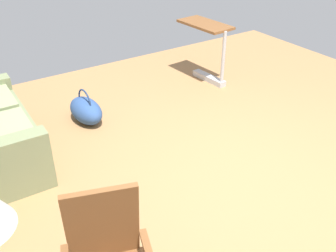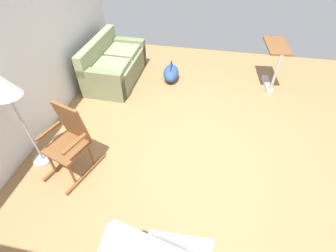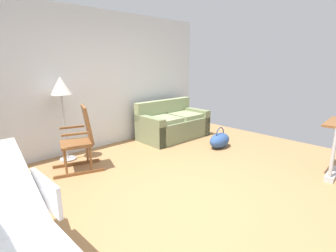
{
  "view_description": "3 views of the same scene",
  "coord_description": "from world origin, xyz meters",
  "px_view_note": "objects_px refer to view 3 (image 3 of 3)",
  "views": [
    {
      "loc": [
        -2.08,
        2.28,
        2.43
      ],
      "look_at": [
        0.15,
        0.81,
        0.83
      ],
      "focal_mm": 41.78,
      "sensor_mm": 36.0,
      "label": 1
    },
    {
      "loc": [
        -2.53,
        0.02,
        2.86
      ],
      "look_at": [
        -0.26,
        0.46,
        0.71
      ],
      "focal_mm": 26.04,
      "sensor_mm": 36.0,
      "label": 2
    },
    {
      "loc": [
        -2.26,
        -2.07,
        1.71
      ],
      "look_at": [
        0.16,
        0.48,
        0.83
      ],
      "focal_mm": 27.17,
      "sensor_mm": 36.0,
      "label": 3
    }
  ],
  "objects_px": {
    "rocking_chair": "(81,140)",
    "couch": "(173,125)",
    "duffel_bag": "(220,140)",
    "floor_lamp": "(61,92)"
  },
  "relations": [
    {
      "from": "floor_lamp",
      "to": "couch",
      "type": "bearing_deg",
      "value": -7.39
    },
    {
      "from": "floor_lamp",
      "to": "duffel_bag",
      "type": "xyz_separation_m",
      "value": [
        2.56,
        -1.48,
        -1.07
      ]
    },
    {
      "from": "couch",
      "to": "rocking_chair",
      "type": "xyz_separation_m",
      "value": [
        -2.35,
        -0.27,
        0.2
      ]
    },
    {
      "from": "floor_lamp",
      "to": "duffel_bag",
      "type": "bearing_deg",
      "value": -30.06
    },
    {
      "from": "duffel_bag",
      "to": "couch",
      "type": "bearing_deg",
      "value": 99.57
    },
    {
      "from": "rocking_chair",
      "to": "couch",
      "type": "bearing_deg",
      "value": 6.58
    },
    {
      "from": "couch",
      "to": "duffel_bag",
      "type": "xyz_separation_m",
      "value": [
        0.2,
        -1.17,
        -0.15
      ]
    },
    {
      "from": "rocking_chair",
      "to": "floor_lamp",
      "type": "distance_m",
      "value": 0.93
    },
    {
      "from": "couch",
      "to": "duffel_bag",
      "type": "height_order",
      "value": "couch"
    },
    {
      "from": "duffel_bag",
      "to": "rocking_chair",
      "type": "bearing_deg",
      "value": 160.47
    }
  ]
}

